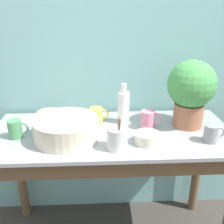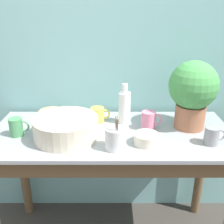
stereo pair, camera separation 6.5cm
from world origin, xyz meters
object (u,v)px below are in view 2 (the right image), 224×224
Objects in this scene: mug_pink at (149,120)px; mug_green at (17,127)px; bowl_wash_large at (66,128)px; bottle_tall at (125,107)px; mug_yellow at (98,115)px; bowl_small_tan at (51,115)px; bowl_small_cream at (146,139)px; utensil_cup at (115,139)px; potted_plant at (193,91)px; mug_grey at (212,136)px.

mug_pink is 1.10× the size of mug_green.
bowl_wash_large is 1.42× the size of bottle_tall.
mug_yellow is at bearing 52.68° from bowl_wash_large.
mug_yellow reaches higher than bowl_small_tan.
bowl_wash_large is 2.70× the size of bowl_small_cream.
utensil_cup reaches higher than mug_yellow.
bowl_wash_large is 2.87× the size of mug_pink.
bottle_tall reaches higher than bowl_small_cream.
potted_plant is 0.29m from mug_pink.
mug_pink is 0.30m from utensil_cup.
bowl_small_cream is at bearing -69.26° from bottle_tall.
mug_pink reaches higher than mug_green.
bowl_small_cream is at bearing 17.40° from utensil_cup.
utensil_cup reaches higher than mug_grey.
mug_green is 0.69m from bowl_small_cream.
utensil_cup reaches higher than bowl_small_cream.
mug_pink is 0.94× the size of bowl_small_cream.
utensil_cup is at bearing -24.87° from bowl_wash_large.
mug_grey is 0.86× the size of bowl_small_cream.
bowl_small_cream is (0.10, -0.26, -0.07)m from bottle_tall.
mug_grey is at bearing -19.05° from bowl_small_tan.
mug_yellow is 1.07× the size of mug_grey.
utensil_cup reaches higher than mug_pink.
mug_yellow is 1.08× the size of mug_green.
bowl_small_tan is at bearing 174.99° from bottle_tall.
potted_plant reaches higher than bottle_tall.
utensil_cup is at bearing -130.82° from mug_pink.
bottle_tall is at bearing -5.01° from bowl_small_tan.
mug_grey is at bearing 5.65° from utensil_cup.
bowl_small_tan is (-0.13, 0.23, -0.03)m from bowl_wash_large.
mug_pink reaches higher than mug_yellow.
bowl_wash_large reaches higher than mug_grey.
mug_green is at bearing -156.93° from mug_yellow.
mug_pink reaches higher than bowl_small_cream.
potted_plant is 0.52m from utensil_cup.
utensil_cup is at bearing -15.19° from mug_green.
bottle_tall reaches higher than mug_green.
bottle_tall is at bearing -4.81° from mug_yellow.
bottle_tall is 2.08× the size of mug_yellow.
bottle_tall is at bearing 110.74° from bowl_small_cream.
potted_plant is at bearing -7.16° from bowl_small_tan.
mug_pink is at bearing 6.34° from mug_green.
bowl_small_tan is (-0.29, 0.03, -0.01)m from mug_yellow.
potted_plant is 3.57× the size of mug_green.
potted_plant is 0.27m from mug_grey.
bowl_small_tan is 0.81× the size of utensil_cup.
utensil_cup reaches higher than bowl_small_tan.
potted_plant is 3.05× the size of bowl_small_cream.
mug_grey is 0.49m from utensil_cup.
potted_plant is 0.57m from mug_yellow.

